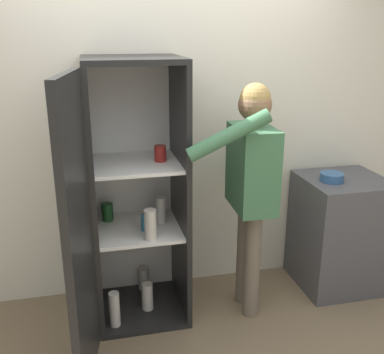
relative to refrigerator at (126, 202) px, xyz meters
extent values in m
cube|color=silver|center=(0.40, 0.46, 0.37)|extent=(7.00, 0.06, 2.55)
cube|color=black|center=(0.09, 0.09, -0.88)|extent=(0.63, 0.63, 0.04)
cube|color=black|center=(0.09, 0.09, 0.92)|extent=(0.63, 0.63, 0.04)
cube|color=white|center=(0.09, 0.39, 0.02)|extent=(0.63, 0.03, 1.77)
cube|color=black|center=(-0.21, 0.09, 0.02)|extent=(0.03, 0.63, 1.77)
cube|color=black|center=(0.39, 0.09, 0.02)|extent=(0.04, 0.63, 1.77)
cube|color=white|center=(0.09, 0.09, -0.24)|extent=(0.56, 0.56, 0.02)
cube|color=white|center=(0.09, 0.09, 0.24)|extent=(0.56, 0.56, 0.02)
cube|color=black|center=(-0.30, -0.53, 0.02)|extent=(0.14, 0.63, 1.77)
cylinder|color=teal|center=(0.13, 0.02, -0.17)|extent=(0.06, 0.06, 0.11)
cylinder|color=beige|center=(0.14, -0.13, -0.12)|extent=(0.08, 0.08, 0.21)
cylinder|color=beige|center=(-0.12, -0.11, -0.74)|extent=(0.07, 0.07, 0.26)
cylinder|color=beige|center=(0.25, 0.13, -0.13)|extent=(0.07, 0.07, 0.19)
cylinder|color=beige|center=(0.13, 0.31, -0.78)|extent=(0.08, 0.08, 0.18)
cylinder|color=beige|center=(0.12, 0.03, -0.76)|extent=(0.08, 0.08, 0.21)
cylinder|color=maroon|center=(0.25, 0.07, 0.30)|extent=(0.08, 0.08, 0.11)
cylinder|color=#1E5123|center=(-0.12, 0.25, -0.16)|extent=(0.08, 0.08, 0.13)
cylinder|color=#726656|center=(0.86, -0.15, -0.50)|extent=(0.11, 0.11, 0.81)
cylinder|color=#726656|center=(0.86, 0.03, -0.50)|extent=(0.11, 0.11, 0.81)
cube|color=#3F724C|center=(0.86, -0.06, 0.20)|extent=(0.27, 0.46, 0.57)
sphere|color=#8C6647|center=(0.86, -0.06, 0.63)|extent=(0.22, 0.22, 0.22)
sphere|color=#AD894C|center=(0.86, -0.06, 0.67)|extent=(0.21, 0.21, 0.21)
cylinder|color=#3F724C|center=(0.61, -0.30, 0.49)|extent=(0.53, 0.11, 0.31)
cylinder|color=#3F724C|center=(0.87, 0.19, 0.17)|extent=(0.09, 0.09, 0.54)
cube|color=#4C4C51|center=(1.69, 0.10, -0.45)|extent=(0.63, 0.60, 0.91)
cylinder|color=#335B8E|center=(1.55, 0.07, 0.04)|extent=(0.18, 0.18, 0.06)
camera|label=1|loc=(-0.20, -2.81, 1.10)|focal=42.00mm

